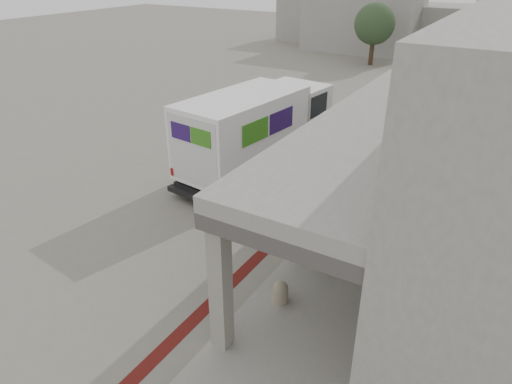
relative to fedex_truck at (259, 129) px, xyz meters
The scene contains 10 objects.
ground 5.89m from the fedex_truck, 67.58° to the right, with size 120.00×120.00×0.00m, color slate.
bike_lane_stripe 4.82m from the fedex_truck, 45.39° to the right, with size 0.35×40.00×0.01m, color #541410.
sidewalk 8.22m from the fedex_truck, 40.17° to the right, with size 4.40×28.00×0.12m, color gray.
distant_backdrop 30.72m from the fedex_truck, 91.32° to the left, with size 28.00×10.00×6.50m.
tree_left 23.04m from the fedex_truck, 97.15° to the left, with size 3.20×3.20×4.80m.
tree_mid 25.20m from the fedex_truck, 80.53° to the left, with size 3.20×3.20×4.80m.
fedex_truck is the anchor object (origin of this frame).
bench 6.64m from the fedex_truck, 40.20° to the right, with size 0.60×1.77×0.41m.
bollard_far 8.34m from the fedex_truck, 55.32° to the right, with size 0.39×0.39×0.58m.
utility_cabinet 8.37m from the fedex_truck, 30.56° to the right, with size 0.46×0.61×1.02m, color gray.
Camera 1 is at (6.68, -9.64, 7.89)m, focal length 32.00 mm.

